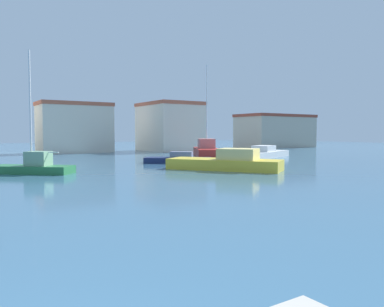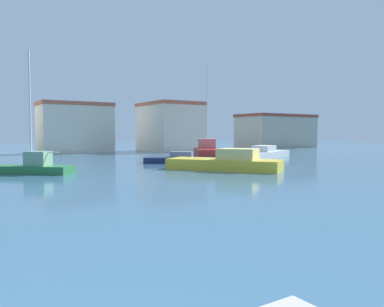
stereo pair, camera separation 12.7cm
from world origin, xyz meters
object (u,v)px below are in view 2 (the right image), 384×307
(motorboat_yellow_outer_mooring, at_px, (227,162))
(sailboat_red_distant_north, at_px, (207,150))
(motorboat_white_inner_mooring, at_px, (265,153))
(motorboat_navy_mid_harbor, at_px, (178,159))
(sailboat_green_distant_east, at_px, (33,166))

(motorboat_yellow_outer_mooring, bearing_deg, sailboat_red_distant_north, 59.71)
(motorboat_white_inner_mooring, height_order, motorboat_yellow_outer_mooring, motorboat_yellow_outer_mooring)
(motorboat_navy_mid_harbor, bearing_deg, motorboat_yellow_outer_mooring, -91.01)
(motorboat_yellow_outer_mooring, bearing_deg, motorboat_navy_mid_harbor, 88.99)
(motorboat_navy_mid_harbor, xyz_separation_m, sailboat_green_distant_east, (-12.50, -1.94, 0.16))
(sailboat_red_distant_north, xyz_separation_m, motorboat_white_inner_mooring, (3.12, -6.49, -0.24))
(motorboat_white_inner_mooring, height_order, motorboat_navy_mid_harbor, motorboat_white_inner_mooring)
(sailboat_green_distant_east, bearing_deg, motorboat_navy_mid_harbor, 8.82)
(sailboat_red_distant_north, bearing_deg, motorboat_yellow_outer_mooring, -120.29)
(sailboat_red_distant_north, bearing_deg, sailboat_green_distant_east, -155.65)
(sailboat_red_distant_north, xyz_separation_m, sailboat_green_distant_east, (-20.92, -9.47, -0.19))
(motorboat_navy_mid_harbor, relative_size, motorboat_yellow_outer_mooring, 0.67)
(motorboat_navy_mid_harbor, height_order, sailboat_green_distant_east, sailboat_green_distant_east)
(motorboat_white_inner_mooring, xyz_separation_m, motorboat_navy_mid_harbor, (-11.54, -1.04, -0.10))
(sailboat_red_distant_north, relative_size, motorboat_yellow_outer_mooring, 1.27)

